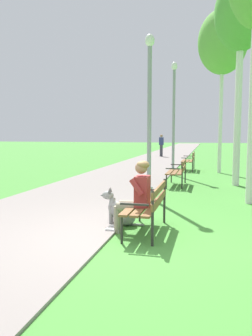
{
  "coord_description": "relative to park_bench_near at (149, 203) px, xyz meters",
  "views": [
    {
      "loc": [
        1.38,
        -4.98,
        1.7
      ],
      "look_at": [
        -0.51,
        2.61,
        0.9
      ],
      "focal_mm": 35.88,
      "sensor_mm": 36.0,
      "label": 1
    }
  ],
  "objects": [
    {
      "name": "ground_plane",
      "position": [
        -0.39,
        -0.61,
        -0.51
      ],
      "size": [
        120.0,
        120.0,
        0.0
      ],
      "primitive_type": "plane",
      "color": "#478E38"
    },
    {
      "name": "paved_path",
      "position": [
        -2.33,
        23.39,
        -0.49
      ],
      "size": [
        3.6,
        60.0,
        0.04
      ],
      "primitive_type": "cube",
      "color": "gray",
      "rests_on": "ground"
    },
    {
      "name": "park_bench_near",
      "position": [
        0.0,
        0.0,
        0.0
      ],
      "size": [
        0.55,
        1.5,
        0.85
      ],
      "color": "brown",
      "rests_on": "ground"
    },
    {
      "name": "park_bench_mid",
      "position": [
        0.02,
        5.39,
        0.0
      ],
      "size": [
        0.55,
        1.5,
        0.85
      ],
      "color": "brown",
      "rests_on": "ground"
    },
    {
      "name": "park_bench_far",
      "position": [
        0.11,
        10.11,
        0.0
      ],
      "size": [
        0.55,
        1.5,
        0.85
      ],
      "color": "brown",
      "rests_on": "ground"
    },
    {
      "name": "person_seated_on_near_bench",
      "position": [
        -0.21,
        -0.07,
        0.17
      ],
      "size": [
        0.74,
        0.49,
        1.25
      ],
      "color": "gray",
      "rests_on": "ground"
    },
    {
      "name": "dog_grey",
      "position": [
        -0.59,
        0.32,
        -0.25
      ],
      "size": [
        0.83,
        0.3,
        0.71
      ],
      "color": "gray",
      "rests_on": "ground"
    },
    {
      "name": "lamp_post_near",
      "position": [
        -0.55,
        3.11,
        1.67
      ],
      "size": [
        0.24,
        0.24,
        4.22
      ],
      "color": "gray",
      "rests_on": "ground"
    },
    {
      "name": "lamp_post_mid",
      "position": [
        -0.45,
        8.21,
        1.84
      ],
      "size": [
        0.24,
        0.24,
        4.55
      ],
      "color": "gray",
      "rests_on": "ground"
    },
    {
      "name": "birch_tree_third",
      "position": [
        1.86,
        5.94,
        4.86
      ],
      "size": [
        1.66,
        1.67,
        6.65
      ],
      "color": "silver",
      "rests_on": "ground"
    },
    {
      "name": "birch_tree_fourth",
      "position": [
        1.43,
        9.52,
        5.01
      ],
      "size": [
        2.06,
        2.16,
        6.89
      ],
      "color": "silver",
      "rests_on": "ground"
    },
    {
      "name": "pedestrian_distant",
      "position": [
        -2.44,
        18.92,
        0.33
      ],
      "size": [
        0.32,
        0.22,
        1.65
      ],
      "color": "#383842",
      "rests_on": "ground"
    }
  ]
}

